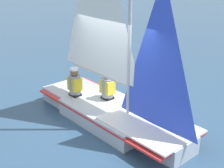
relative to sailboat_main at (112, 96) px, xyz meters
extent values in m
plane|color=#2D4C6B|center=(0.00, 0.01, -0.69)|extent=(260.00, 260.00, 0.00)
cube|color=#B2BCCC|center=(0.00, 0.01, -0.49)|extent=(2.00, 2.73, 0.40)
cube|color=#B2BCCC|center=(0.36, 1.72, -0.49)|extent=(1.03, 1.18, 0.40)
cube|color=#B2BCCC|center=(-0.36, -1.70, -0.49)|extent=(1.48, 1.28, 0.40)
cube|color=red|center=(0.00, 0.01, -0.36)|extent=(2.41, 4.62, 0.05)
cube|color=silver|center=(0.26, 1.22, -0.27)|extent=(1.79, 2.26, 0.04)
cylinder|color=#B7B7BC|center=(0.12, 0.56, 2.09)|extent=(0.08, 0.08, 4.76)
cylinder|color=#B7B7BC|center=(-0.10, -0.47, 0.43)|extent=(0.50, 2.06, 0.07)
pyramid|color=blue|center=(0.29, 1.38, 1.35)|extent=(0.36, 1.49, 3.08)
cube|color=black|center=(-0.48, -2.26, -0.55)|extent=(0.05, 0.08, 0.28)
cube|color=black|center=(-0.31, -0.37, -0.46)|extent=(0.29, 0.32, 0.45)
cylinder|color=gray|center=(-0.31, -0.37, 0.02)|extent=(0.36, 0.36, 0.50)
cube|color=yellow|center=(-0.31, -0.37, 0.04)|extent=(0.32, 0.39, 0.35)
sphere|color=#A87A56|center=(-0.31, -0.37, 0.36)|extent=(0.22, 0.22, 0.22)
cylinder|color=blue|center=(-0.31, -0.37, 0.45)|extent=(0.25, 0.25, 0.06)
cube|color=black|center=(0.04, -1.18, -0.46)|extent=(0.29, 0.32, 0.45)
cylinder|color=gray|center=(0.04, -1.18, 0.02)|extent=(0.36, 0.36, 0.50)
cube|color=yellow|center=(0.04, -1.18, 0.04)|extent=(0.32, 0.39, 0.35)
sphere|color=brown|center=(0.04, -1.18, 0.36)|extent=(0.22, 0.22, 0.22)
cylinder|color=white|center=(0.04, -1.18, 0.45)|extent=(0.25, 0.25, 0.06)
camera|label=1|loc=(5.55, 4.12, 3.09)|focal=50.00mm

